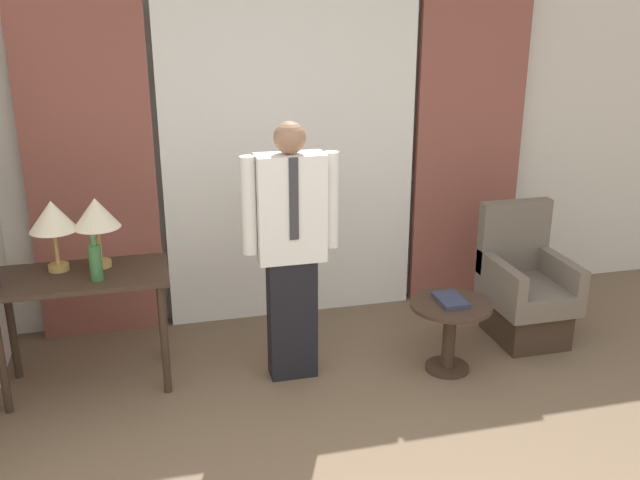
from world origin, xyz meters
name	(u,v)px	position (x,y,z in m)	size (l,w,h in m)	color
wall_back	(287,141)	(0.00, 3.02, 1.35)	(10.00, 0.06, 2.70)	silver
curtain_sheer_center	(291,152)	(0.00, 2.89, 1.29)	(1.90, 0.06, 2.58)	white
curtain_drape_left	(90,163)	(-1.43, 2.89, 1.29)	(0.88, 0.06, 2.58)	brown
curtain_drape_right	(469,143)	(1.43, 2.89, 1.29)	(0.88, 0.06, 2.58)	brown
desk	(82,294)	(-1.51, 2.11, 0.64)	(1.07, 0.55, 0.77)	#38281E
table_lamp_left	(52,218)	(-1.63, 2.22, 1.11)	(0.29, 0.29, 0.45)	tan
table_lamp_right	(96,215)	(-1.38, 2.22, 1.11)	(0.29, 0.29, 0.45)	tan
bottle_by_lamp	(96,262)	(-1.40, 1.99, 0.88)	(0.08, 0.08, 0.28)	#336638
person	(291,244)	(-0.21, 1.92, 0.92)	(0.61, 0.21, 1.69)	black
armchair	(525,292)	(1.55, 2.06, 0.35)	(0.54, 0.63, 0.98)	#38281E
side_table	(450,324)	(0.81, 1.73, 0.33)	(0.54, 0.54, 0.49)	#38281E
book	(450,300)	(0.81, 1.75, 0.50)	(0.17, 0.26, 0.03)	#2D334C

